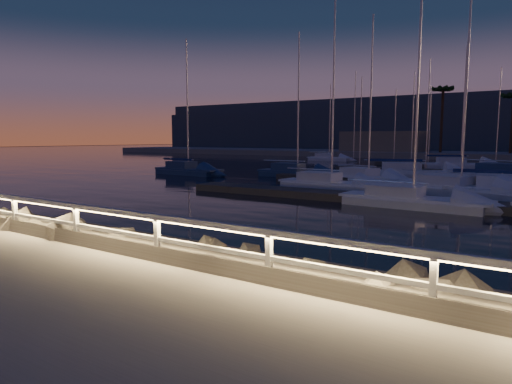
% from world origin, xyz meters
% --- Properties ---
extents(ground, '(400.00, 400.00, 0.00)m').
position_xyz_m(ground, '(0.00, 0.00, 0.00)').
color(ground, gray).
rests_on(ground, ground).
extents(harbor_water, '(400.00, 440.00, 0.60)m').
position_xyz_m(harbor_water, '(0.00, 31.22, -0.97)').
color(harbor_water, black).
rests_on(harbor_water, ground).
extents(guard_rail, '(44.11, 0.12, 1.06)m').
position_xyz_m(guard_rail, '(-0.07, -0.00, 0.77)').
color(guard_rail, silver).
rests_on(guard_rail, ground).
extents(riprap, '(26.94, 2.65, 1.28)m').
position_xyz_m(riprap, '(-1.94, 0.94, -0.10)').
color(riprap, '#635C54').
rests_on(riprap, ground).
extents(floating_docks, '(22.00, 36.00, 0.40)m').
position_xyz_m(floating_docks, '(0.00, 32.50, -0.40)').
color(floating_docks, '#4F4941').
rests_on(floating_docks, ground).
extents(far_shore, '(160.00, 14.00, 5.20)m').
position_xyz_m(far_shore, '(-0.12, 74.05, 0.29)').
color(far_shore, gray).
rests_on(far_shore, ground).
extents(palm_left, '(3.00, 3.00, 11.20)m').
position_xyz_m(palm_left, '(-8.00, 72.00, 10.14)').
color(palm_left, '#432E1F').
rests_on(palm_left, ground).
extents(distant_hills, '(230.00, 37.50, 18.00)m').
position_xyz_m(distant_hills, '(-22.13, 133.69, 4.74)').
color(distant_hills, '#364254').
rests_on(distant_hills, ground).
extents(sailboat_a, '(7.32, 2.67, 12.29)m').
position_xyz_m(sailboat_a, '(-20.20, 24.26, -0.16)').
color(sailboat_a, navy).
rests_on(sailboat_a, ground).
extents(sailboat_b, '(7.32, 2.67, 12.23)m').
position_xyz_m(sailboat_b, '(-4.06, 20.24, -0.18)').
color(sailboat_b, white).
rests_on(sailboat_b, ground).
extents(sailboat_c, '(7.18, 2.43, 12.03)m').
position_xyz_m(sailboat_c, '(2.46, 15.42, -0.21)').
color(sailboat_c, white).
rests_on(sailboat_c, ground).
extents(sailboat_e, '(7.20, 2.22, 12.29)m').
position_xyz_m(sailboat_e, '(-10.50, 27.42, -0.16)').
color(sailboat_e, navy).
rests_on(sailboat_e, ground).
extents(sailboat_f, '(7.43, 4.58, 12.30)m').
position_xyz_m(sailboat_f, '(-3.51, 25.72, -0.18)').
color(sailboat_f, white).
rests_on(sailboat_f, ground).
extents(sailboat_h, '(8.76, 5.08, 14.33)m').
position_xyz_m(sailboat_h, '(3.52, 21.81, -0.18)').
color(sailboat_h, white).
rests_on(sailboat_h, ground).
extents(sailboat_j, '(8.92, 5.19, 14.70)m').
position_xyz_m(sailboat_j, '(-1.78, 31.75, -0.13)').
color(sailboat_j, white).
rests_on(sailboat_j, ground).
extents(sailboat_m, '(6.62, 2.27, 11.18)m').
position_xyz_m(sailboat_m, '(-20.18, 54.99, -0.18)').
color(sailboat_m, white).
rests_on(sailboat_m, ground).
extents(sailboat_n, '(8.20, 5.04, 13.57)m').
position_xyz_m(sailboat_n, '(-0.83, 47.18, -0.15)').
color(sailboat_n, white).
rests_on(sailboat_n, ground).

